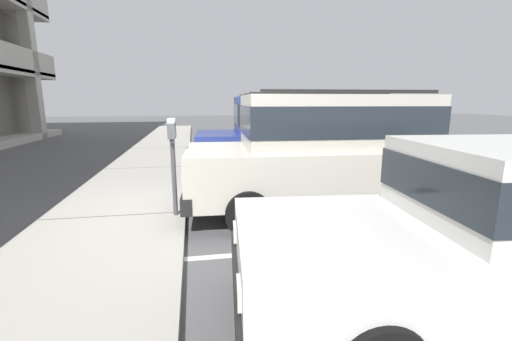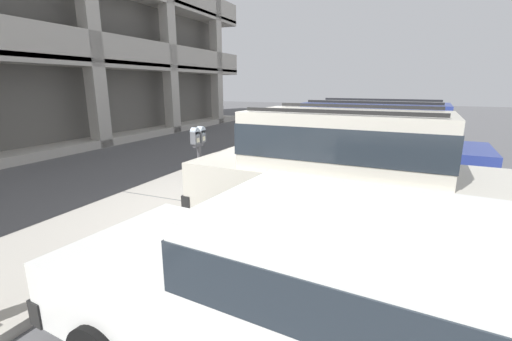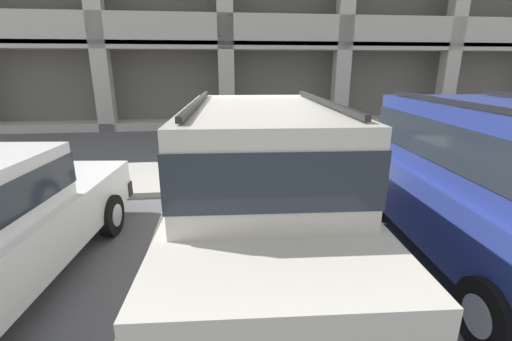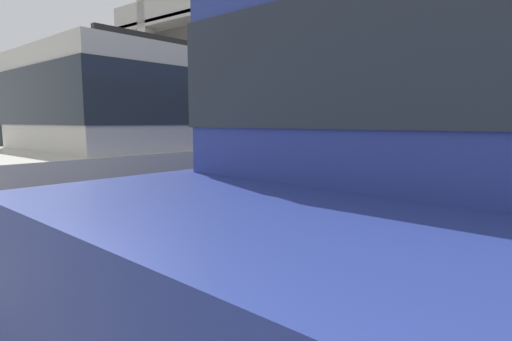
{
  "view_description": "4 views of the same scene",
  "coord_description": "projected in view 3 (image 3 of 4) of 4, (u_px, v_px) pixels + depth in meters",
  "views": [
    {
      "loc": [
        -5.39,
        0.03,
        1.88
      ],
      "look_at": [
        -0.07,
        -0.94,
        0.77
      ],
      "focal_mm": 24.0,
      "sensor_mm": 36.0,
      "label": 1
    },
    {
      "loc": [
        -5.33,
        -3.02,
        2.35
      ],
      "look_at": [
        0.29,
        -0.61,
        0.82
      ],
      "focal_mm": 24.0,
      "sensor_mm": 36.0,
      "label": 2
    },
    {
      "loc": [
        -0.54,
        -5.98,
        2.37
      ],
      "look_at": [
        0.08,
        -0.54,
        0.71
      ],
      "focal_mm": 24.0,
      "sensor_mm": 36.0,
      "label": 3
    },
    {
      "loc": [
        3.18,
        -5.11,
        1.37
      ],
      "look_at": [
        0.01,
        -1.06,
        0.73
      ],
      "focal_mm": 28.0,
      "sensor_mm": 36.0,
      "label": 4
    }
  ],
  "objects": [
    {
      "name": "ground_plane",
      "position": [
        249.0,
        201.0,
        6.45
      ],
      "size": [
        80.0,
        80.0,
        0.1
      ],
      "color": "#565659"
    },
    {
      "name": "fire_hydrant",
      "position": [
        34.0,
        172.0,
        6.48
      ],
      "size": [
        0.3,
        0.3,
        0.7
      ],
      "color": "gold",
      "rests_on": "sidewalk"
    },
    {
      "name": "parking_meter_near",
      "position": [
        240.0,
        130.0,
        6.4
      ],
      "size": [
        0.35,
        0.12,
        1.5
      ],
      "color": "#47474C",
      "rests_on": "sidewalk"
    },
    {
      "name": "dark_hatchback",
      "position": [
        489.0,
        178.0,
        4.13
      ],
      "size": [
        2.23,
        4.89,
        2.03
      ],
      "rotation": [
        0.0,
        0.0,
        -0.06
      ],
      "color": "navy",
      "rests_on": "ground_plane"
    },
    {
      "name": "sidewalk",
      "position": [
        243.0,
        175.0,
        7.65
      ],
      "size": [
        40.0,
        2.2,
        0.12
      ],
      "color": "#ADA89E",
      "rests_on": "ground_plane"
    },
    {
      "name": "silver_suv",
      "position": [
        260.0,
        181.0,
        4.01
      ],
      "size": [
        2.19,
        4.87,
        2.03
      ],
      "rotation": [
        0.0,
        0.0,
        -0.05
      ],
      "color": "beige",
      "rests_on": "ground_plane"
    },
    {
      "name": "parking_stall_lines",
      "position": [
        352.0,
        228.0,
        5.26
      ],
      "size": [
        11.88,
        4.8,
        0.01
      ],
      "color": "silver",
      "rests_on": "ground_plane"
    }
  ]
}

